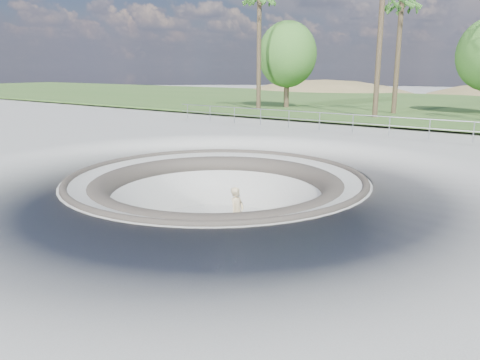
{
  "coord_description": "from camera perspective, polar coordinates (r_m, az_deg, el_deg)",
  "views": [
    {
      "loc": [
        9.74,
        -12.31,
        3.69
      ],
      "look_at": [
        0.68,
        0.42,
        -0.1
      ],
      "focal_mm": 35.0,
      "sensor_mm": 36.0,
      "label": 1
    }
  ],
  "objects": [
    {
      "name": "safety_railing",
      "position": [
        26.37,
        13.6,
        6.72
      ],
      "size": [
        25.0,
        0.06,
        1.03
      ],
      "color": "gray",
      "rests_on": "ground"
    },
    {
      "name": "bushy_tree_left",
      "position": [
        41.18,
        5.78,
        14.97
      ],
      "size": [
        5.07,
        4.61,
        7.31
      ],
      "color": "brown",
      "rests_on": "ground"
    },
    {
      "name": "skate_bowl",
      "position": [
        16.64,
        -2.76,
        -5.75
      ],
      "size": [
        14.0,
        14.0,
        4.1
      ],
      "color": "#B0B0AA",
      "rests_on": "ground"
    },
    {
      "name": "ground",
      "position": [
        16.13,
        -2.84,
        0.39
      ],
      "size": [
        180.0,
        180.0,
        0.0
      ],
      "primitive_type": "plane",
      "color": "#B0B0AA",
      "rests_on": "ground"
    },
    {
      "name": "palm_b",
      "position": [
        37.61,
        19.12,
        19.6
      ],
      "size": [
        2.6,
        2.6,
        9.19
      ],
      "color": "brown",
      "rests_on": "ground"
    },
    {
      "name": "skater",
      "position": [
        15.33,
        -0.39,
        -3.99
      ],
      "size": [
        0.45,
        0.65,
        1.72
      ],
      "primitive_type": "imported",
      "rotation": [
        0.0,
        0.0,
        1.63
      ],
      "color": "#D4BB89",
      "rests_on": "skateboard"
    },
    {
      "name": "grass_strip",
      "position": [
        47.46,
        23.75,
        8.3
      ],
      "size": [
        180.0,
        36.0,
        0.12
      ],
      "color": "#395E25",
      "rests_on": "ground"
    },
    {
      "name": "skateboard",
      "position": [
        15.62,
        -0.38,
        -7.06
      ],
      "size": [
        0.92,
        0.55,
        0.09
      ],
      "color": "#905839",
      "rests_on": "ground"
    }
  ]
}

